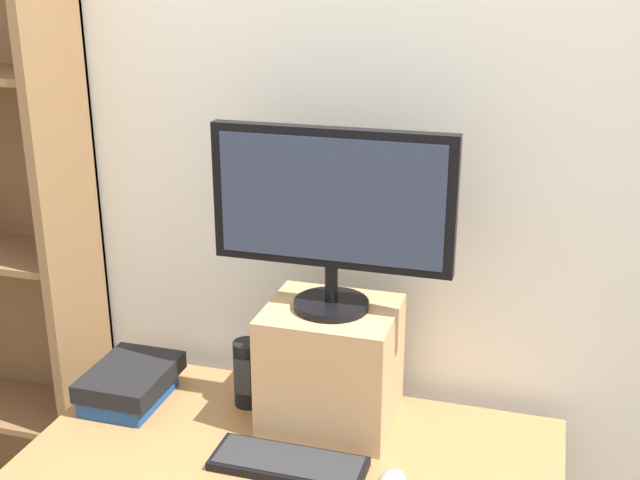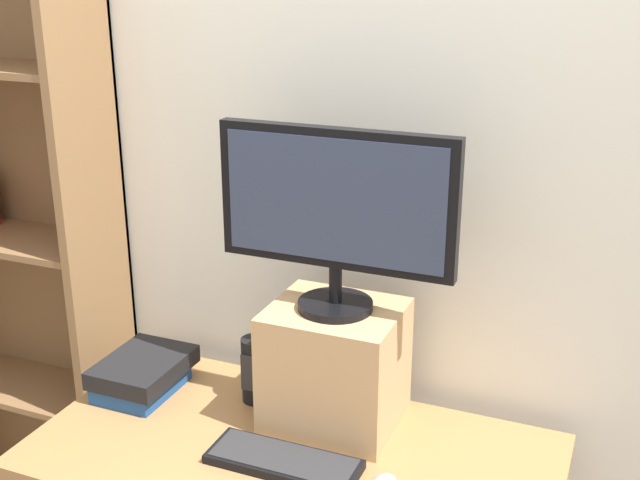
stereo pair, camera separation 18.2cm
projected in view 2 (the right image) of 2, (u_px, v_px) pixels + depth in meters
back_wall at (355, 176)px, 2.14m from camera, size 7.00×0.08×2.60m
desk at (292, 478)px, 1.99m from camera, size 1.28×0.66×0.71m
bookshelf_unit at (7, 233)px, 2.49m from camera, size 0.71×0.28×2.06m
riser_box at (335, 366)px, 2.04m from camera, size 0.33×0.28×0.32m
computer_monitor at (336, 209)px, 1.89m from camera, size 0.59×0.19×0.45m
keyboard at (284, 461)px, 1.90m from camera, size 0.37×0.13×0.02m
book_stack at (142, 374)px, 2.22m from camera, size 0.20×0.27×0.09m
desk_speaker at (256, 370)px, 2.15m from camera, size 0.08×0.08×0.18m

